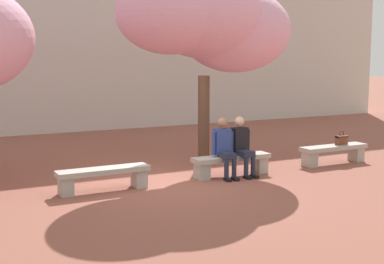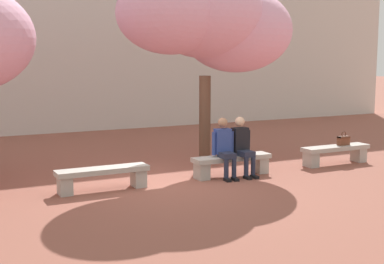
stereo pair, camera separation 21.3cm
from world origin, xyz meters
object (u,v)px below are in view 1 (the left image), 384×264
Objects in this scene: stone_bench_center at (232,162)px; stone_bench_near_east at (334,151)px; person_seated_right at (242,144)px; handbag at (341,139)px; stone_bench_near_west at (103,176)px; cherry_tree_main at (207,21)px; person_seated_left at (224,145)px.

stone_bench_near_east is at bearing 0.00° from stone_bench_center.
person_seated_right is (0.22, -0.05, 0.39)m from stone_bench_center.
stone_bench_near_east is 0.37m from handbag.
cherry_tree_main reaches higher than stone_bench_near_west.
person_seated_right is at bearing -13.64° from stone_bench_center.
stone_bench_center is at bearing -179.76° from handbag.
handbag is at bearing -22.71° from cherry_tree_main.
person_seated_right is (3.13, -0.05, 0.39)m from stone_bench_near_west.
handbag reaches higher than stone_bench_near_east.
person_seated_left is 3.39m from handbag.
person_seated_left reaches higher than handbag.
stone_bench_near_east is (2.91, 0.00, 0.00)m from stone_bench_center.
person_seated_right is at bearing -84.41° from cherry_tree_main.
handbag is (6.07, 0.01, 0.28)m from stone_bench_near_west.
cherry_tree_main is at bearing 76.96° from person_seated_left.
person_seated_right is 0.28× the size of cherry_tree_main.
stone_bench_near_west is 2.72m from person_seated_left.
stone_bench_center is at bearing 13.34° from person_seated_left.
cherry_tree_main is (0.31, 1.35, 2.72)m from person_seated_left.
stone_bench_center is 0.40× the size of cherry_tree_main.
stone_bench_center and stone_bench_near_east have the same top height.
person_seated_right reaches higher than stone_bench_near_west.
handbag is 0.07× the size of cherry_tree_main.
cherry_tree_main is (-3.07, 1.28, 2.84)m from handbag.
handbag is (3.16, 0.01, 0.28)m from stone_bench_center.
handbag is at bearing 0.24° from stone_bench_center.
handbag is (2.94, 0.07, -0.12)m from person_seated_right.
stone_bench_near_east is 3.16m from person_seated_left.
handbag is (0.25, 0.01, 0.28)m from stone_bench_near_east.
person_seated_right reaches higher than handbag.
cherry_tree_main reaches higher than handbag.
stone_bench_near_east is at bearing 0.97° from person_seated_left.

